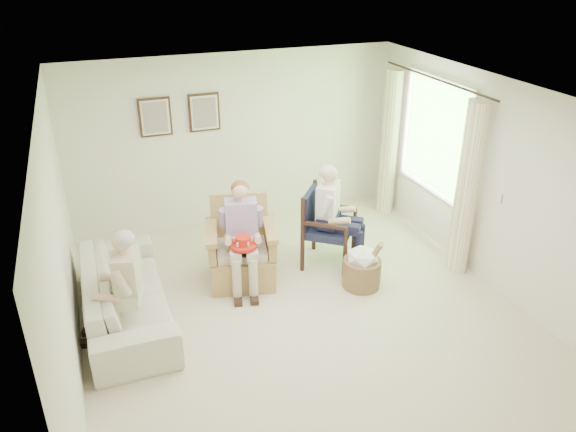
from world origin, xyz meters
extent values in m
plane|color=beige|center=(0.00, 0.00, 0.00)|extent=(5.50, 5.50, 0.00)
cube|color=silver|center=(0.00, 2.75, 1.30)|extent=(5.00, 0.04, 2.60)
cube|color=silver|center=(0.00, -2.75, 1.30)|extent=(5.00, 0.04, 2.60)
cube|color=silver|center=(-2.50, 0.00, 1.30)|extent=(0.04, 5.50, 2.60)
cube|color=silver|center=(2.50, 0.00, 1.30)|extent=(0.04, 5.50, 2.60)
cube|color=white|center=(0.00, 0.00, 2.60)|extent=(5.00, 5.50, 0.02)
cube|color=#2D6B23|center=(2.47, 1.20, 1.55)|extent=(0.02, 1.40, 1.50)
cube|color=white|center=(2.46, 1.20, 2.33)|extent=(0.04, 1.52, 0.06)
cube|color=white|center=(2.46, 1.20, 0.77)|extent=(0.04, 1.52, 0.06)
cylinder|color=#382114|center=(2.37, 1.20, 2.35)|extent=(0.03, 2.50, 0.03)
cylinder|color=#FDF7C6|center=(2.33, 0.22, 1.15)|extent=(0.34, 0.34, 2.30)
cylinder|color=#FDF7C6|center=(2.33, 2.18, 1.15)|extent=(0.34, 0.34, 2.30)
cube|color=#382114|center=(-1.15, 2.72, 1.78)|extent=(0.45, 0.03, 0.55)
cube|color=silver|center=(-1.15, 2.70, 1.78)|extent=(0.39, 0.01, 0.49)
cube|color=tan|center=(-1.15, 2.69, 1.78)|extent=(0.33, 0.01, 0.43)
cube|color=#382114|center=(-0.45, 2.72, 1.78)|extent=(0.45, 0.03, 0.55)
cube|color=silver|center=(-0.45, 2.70, 1.78)|extent=(0.39, 0.01, 0.49)
cube|color=tan|center=(-0.45, 2.69, 1.78)|extent=(0.33, 0.01, 0.43)
cube|color=tan|center=(-0.46, 0.95, 0.21)|extent=(0.80, 0.78, 0.42)
cube|color=beige|center=(-0.46, 0.92, 0.47)|extent=(0.62, 0.60, 0.10)
cube|color=tan|center=(-0.46, 1.28, 0.76)|extent=(0.74, 0.23, 0.63)
cube|color=tan|center=(-0.83, 0.95, 0.58)|extent=(0.10, 0.72, 0.30)
cube|color=tan|center=(-0.09, 0.95, 0.58)|extent=(0.10, 0.72, 0.30)
cylinder|color=black|center=(0.47, 0.68, 0.23)|extent=(0.06, 0.06, 0.45)
cylinder|color=black|center=(1.08, 0.68, 0.23)|extent=(0.06, 0.06, 0.45)
cylinder|color=black|center=(0.47, 1.25, 0.23)|extent=(0.06, 0.06, 0.45)
cylinder|color=black|center=(1.08, 1.25, 0.23)|extent=(0.06, 0.06, 0.45)
cube|color=#191E38|center=(0.77, 0.96, 0.50)|extent=(0.60, 0.57, 0.10)
cube|color=#191E38|center=(0.77, 1.24, 0.78)|extent=(0.55, 0.07, 0.51)
imported|color=beige|center=(-1.95, 0.62, 0.33)|extent=(2.29, 0.89, 0.67)
cube|color=beige|center=(-0.46, 0.92, 0.63)|extent=(0.40, 0.26, 0.16)
cube|color=#A78EC9|center=(-0.46, 0.94, 0.91)|extent=(0.39, 0.24, 0.46)
sphere|color=#DDAD8E|center=(-0.46, 0.93, 1.28)|extent=(0.21, 0.21, 0.21)
ellipsoid|color=brown|center=(-0.46, 0.96, 1.30)|extent=(0.22, 0.22, 0.18)
cube|color=beige|center=(-0.56, 0.70, 0.58)|extent=(0.14, 0.44, 0.13)
cube|color=beige|center=(-0.36, 0.70, 0.58)|extent=(0.14, 0.44, 0.13)
cylinder|color=beige|center=(-0.56, 0.50, 0.29)|extent=(0.12, 0.12, 0.53)
cylinder|color=beige|center=(-0.36, 0.50, 0.29)|extent=(0.12, 0.12, 0.53)
cube|color=#191733|center=(0.77, 0.96, 0.66)|extent=(0.40, 0.26, 0.16)
cube|color=white|center=(0.77, 0.98, 0.94)|extent=(0.39, 0.24, 0.46)
sphere|color=#DDAD8E|center=(0.77, 0.97, 1.31)|extent=(0.21, 0.21, 0.21)
ellipsoid|color=#B7B2AD|center=(0.77, 1.00, 1.34)|extent=(0.22, 0.22, 0.18)
cube|color=#191733|center=(0.67, 0.74, 0.61)|extent=(0.14, 0.44, 0.13)
cube|color=#191733|center=(0.87, 0.74, 0.61)|extent=(0.14, 0.44, 0.13)
cylinder|color=#191733|center=(0.67, 0.54, 0.31)|extent=(0.12, 0.12, 0.56)
cylinder|color=#191733|center=(0.87, 0.54, 0.31)|extent=(0.12, 0.12, 0.56)
cube|color=beige|center=(-1.95, 0.25, 0.57)|extent=(0.42, 0.26, 0.16)
cube|color=#BFAF94|center=(-1.95, 0.27, 0.85)|extent=(0.41, 0.24, 0.46)
sphere|color=#DDAD8E|center=(-1.95, 0.26, 1.22)|extent=(0.21, 0.21, 0.21)
ellipsoid|color=#B7B2AD|center=(-1.95, 0.29, 1.25)|extent=(0.22, 0.22, 0.18)
cube|color=beige|center=(-2.05, 0.03, 0.52)|extent=(0.14, 0.44, 0.13)
cube|color=beige|center=(-1.85, 0.03, 0.52)|extent=(0.14, 0.44, 0.13)
cylinder|color=beige|center=(-2.05, -0.17, 0.27)|extent=(0.12, 0.12, 0.47)
cylinder|color=beige|center=(-1.85, -0.17, 0.27)|extent=(0.12, 0.12, 0.47)
cylinder|color=red|center=(-0.52, 0.65, 0.68)|extent=(0.33, 0.33, 0.04)
cylinder|color=red|center=(-0.52, 0.65, 0.74)|extent=(0.19, 0.19, 0.12)
cube|color=white|center=(-0.41, 0.65, 0.74)|extent=(0.05, 0.01, 0.05)
cube|color=white|center=(-0.48, 0.75, 0.74)|extent=(0.02, 0.05, 0.05)
cube|color=white|center=(-0.60, 0.71, 0.74)|extent=(0.04, 0.03, 0.05)
cube|color=white|center=(-0.60, 0.59, 0.74)|extent=(0.04, 0.03, 0.05)
cube|color=white|center=(-0.48, 0.55, 0.74)|extent=(0.02, 0.05, 0.05)
cylinder|color=#A28A58|center=(0.93, 0.28, 0.19)|extent=(0.57, 0.57, 0.38)
ellipsoid|color=white|center=(0.93, 0.28, 0.43)|extent=(0.43, 0.43, 0.26)
cylinder|color=#A57F56|center=(1.04, 0.22, 0.43)|extent=(0.19, 0.34, 0.56)
camera|label=1|loc=(-2.09, -5.11, 3.97)|focal=35.00mm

